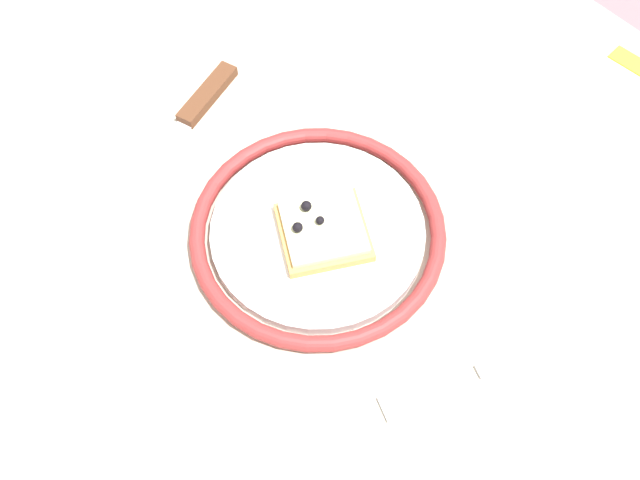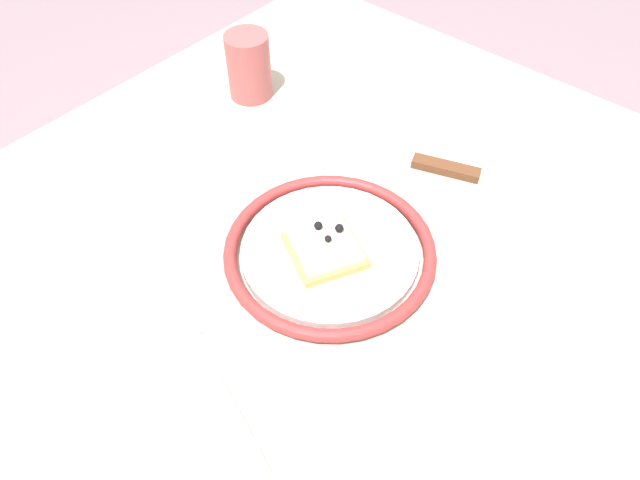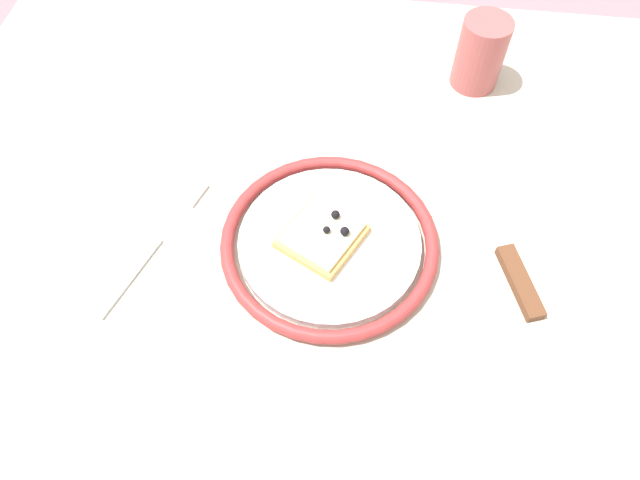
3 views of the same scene
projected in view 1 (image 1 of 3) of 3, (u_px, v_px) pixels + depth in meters
ground_plane at (325, 439)px, 1.31m from camera, size 6.00×6.00×0.00m
dining_table at (329, 285)px, 0.74m from camera, size 1.04×0.93×0.74m
plate at (319, 231)px, 0.67m from camera, size 0.25×0.25×0.02m
pizza_slice_near at (322, 231)px, 0.66m from camera, size 0.11×0.11×0.03m
knife at (191, 115)px, 0.75m from camera, size 0.10×0.23×0.01m
fork at (485, 370)px, 0.61m from camera, size 0.08×0.20×0.00m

